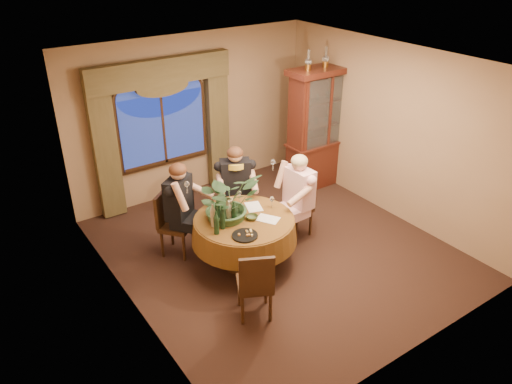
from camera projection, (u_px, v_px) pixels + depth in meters
floor at (277, 249)px, 7.51m from camera, size 5.00×5.00×0.00m
wall_back at (193, 116)px, 8.68m from camera, size 4.50×0.00×4.50m
wall_right at (391, 132)px, 7.99m from camera, size 0.00×5.00×5.00m
ceiling at (281, 62)px, 6.20m from camera, size 5.00×5.00×0.00m
window at (163, 129)px, 8.37m from camera, size 1.62×0.10×1.32m
arched_transom at (159, 83)px, 8.01m from camera, size 1.60×0.06×0.44m
drapery_left at (106, 150)px, 7.87m from camera, size 0.38×0.14×2.32m
drapery_right at (218, 125)px, 8.91m from camera, size 0.38×0.14×2.32m
swag_valance at (160, 72)px, 7.86m from camera, size 2.45×0.16×0.42m
dining_table at (244, 241)px, 7.02m from camera, size 1.52×1.52×0.75m
china_cabinet at (321, 128)px, 8.99m from camera, size 1.36×0.54×2.20m
oil_lamp_left at (308, 60)px, 8.21m from camera, size 0.11×0.11×0.34m
oil_lamp_center at (326, 57)px, 8.40m from camera, size 0.11×0.11×0.34m
oil_lamp_right at (342, 54)px, 8.59m from camera, size 0.11×0.11×0.34m
chair_right at (296, 208)px, 7.65m from camera, size 0.49×0.49×0.96m
chair_back_right at (237, 202)px, 7.81m from camera, size 0.56×0.56×0.96m
chair_back at (176, 224)px, 7.22m from camera, size 0.59×0.59×0.96m
chair_front_left at (255, 282)px, 6.04m from camera, size 0.56×0.56×0.96m
person_pink at (299, 199)px, 7.41m from camera, size 0.50×0.54×1.44m
person_back at (179, 209)px, 7.12m from camera, size 0.70×0.70×1.45m
person_scarf at (236, 189)px, 7.68m from camera, size 0.67×0.65×1.44m
stoneware_vase at (230, 208)px, 6.85m from camera, size 0.14×0.14×0.26m
centerpiece_plant at (227, 179)px, 6.63m from camera, size 0.86×0.96×0.75m
olive_bowl at (252, 217)px, 6.82m from camera, size 0.17×0.17×0.05m
cheese_platter at (245, 235)px, 6.44m from camera, size 0.34×0.34×0.02m
wine_bottle_0 at (222, 218)px, 6.55m from camera, size 0.07×0.07×0.33m
wine_bottle_1 at (213, 215)px, 6.60m from camera, size 0.07×0.07×0.33m
wine_bottle_2 at (234, 213)px, 6.66m from camera, size 0.07×0.07×0.33m
wine_bottle_3 at (229, 212)px, 6.66m from camera, size 0.07×0.07×0.33m
wine_bottle_4 at (216, 223)px, 6.43m from camera, size 0.07×0.07×0.33m
wine_bottle_5 at (218, 209)px, 6.74m from camera, size 0.07×0.07×0.33m
tasting_paper_0 at (268, 219)px, 6.83m from camera, size 0.34×0.37×0.00m
tasting_paper_1 at (254, 207)px, 7.13m from camera, size 0.30×0.35×0.00m
wine_glass_person_pink at (272, 202)px, 7.07m from camera, size 0.07×0.07×0.18m
wine_glass_person_back at (210, 207)px, 6.94m from camera, size 0.07×0.07×0.18m
wine_glass_person_scarf at (239, 196)px, 7.24m from camera, size 0.07×0.07×0.18m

